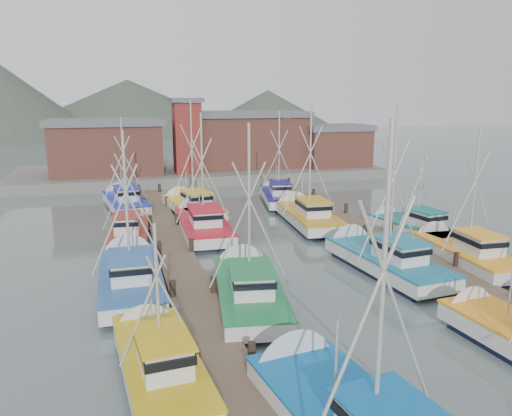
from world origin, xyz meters
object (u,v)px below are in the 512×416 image
object	(u,v)px
lookout_tower	(187,135)
boat_12	(191,206)
boat_4	(248,287)
boat_8	(202,223)

from	to	relation	value
lookout_tower	boat_12	xyz separation A→B (m)	(-2.23, -16.20, -4.86)
boat_4	boat_8	xyz separation A→B (m)	(0.06, 13.21, 0.00)
boat_12	boat_4	bearing A→B (deg)	-100.51
boat_8	lookout_tower	bearing A→B (deg)	85.93
boat_4	boat_8	size ratio (longest dim) A/B	0.94
lookout_tower	boat_4	bearing A→B (deg)	-93.88
lookout_tower	boat_8	distance (m)	23.01
lookout_tower	boat_8	xyz separation A→B (m)	(-2.35, -22.37, -4.87)
boat_4	boat_12	bearing A→B (deg)	98.49
lookout_tower	boat_12	distance (m)	17.06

